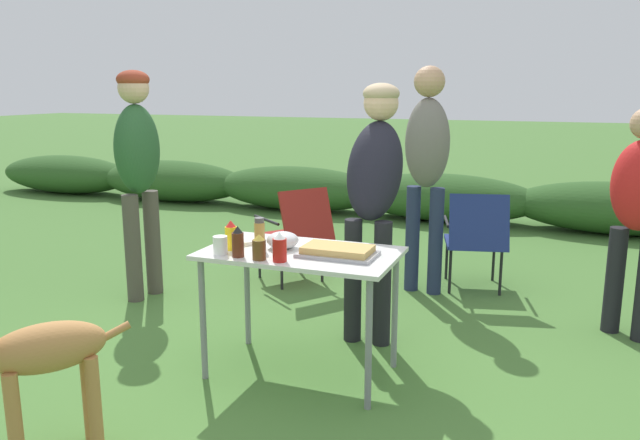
{
  "coord_description": "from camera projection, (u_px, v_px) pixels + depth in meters",
  "views": [
    {
      "loc": [
        1.33,
        -3.15,
        1.65
      ],
      "look_at": [
        0.05,
        0.18,
        0.89
      ],
      "focal_mm": 35.0,
      "sensor_mm": 36.0,
      "label": 1
    }
  ],
  "objects": [
    {
      "name": "standing_person_in_navy_coat",
      "position": [
        427.0,
        157.0,
        4.92
      ],
      "size": [
        0.39,
        0.31,
        1.82
      ],
      "rotation": [
        0.0,
        0.0,
        -0.14
      ],
      "color": "#232D4C",
      "rests_on": "ground"
    },
    {
      "name": "folding_table",
      "position": [
        301.0,
        264.0,
        3.55
      ],
      "size": [
        1.1,
        0.64,
        0.74
      ],
      "color": "silver",
      "rests_on": "ground"
    },
    {
      "name": "mustard_bottle",
      "position": [
        231.0,
        236.0,
        3.55
      ],
      "size": [
        0.07,
        0.07,
        0.17
      ],
      "color": "yellow",
      "rests_on": "folding_table"
    },
    {
      "name": "mixing_bowl",
      "position": [
        283.0,
        240.0,
        3.59
      ],
      "size": [
        0.18,
        0.18,
        0.1
      ],
      "primitive_type": "ellipsoid",
      "color": "silver",
      "rests_on": "folding_table"
    },
    {
      "name": "dog",
      "position": [
        38.0,
        359.0,
        2.73
      ],
      "size": [
        0.54,
        0.65,
        0.69
      ],
      "rotation": [
        0.0,
        0.0,
        2.47
      ],
      "color": "#B27A42",
      "rests_on": "ground"
    },
    {
      "name": "plate_stack",
      "position": [
        241.0,
        240.0,
        3.73
      ],
      "size": [
        0.21,
        0.21,
        0.02
      ],
      "primitive_type": "cylinder",
      "color": "white",
      "rests_on": "folding_table"
    },
    {
      "name": "beer_bottle",
      "position": [
        259.0,
        248.0,
        3.35
      ],
      "size": [
        0.07,
        0.07,
        0.14
      ],
      "color": "brown",
      "rests_on": "folding_table"
    },
    {
      "name": "shrub_hedge",
      "position": [
        443.0,
        197.0,
        7.83
      ],
      "size": [
        14.4,
        0.9,
        0.6
      ],
      "color": "#2D5623",
      "rests_on": "ground"
    },
    {
      "name": "standing_person_in_gray_fleece",
      "position": [
        138.0,
        160.0,
        4.8
      ],
      "size": [
        0.33,
        0.43,
        1.78
      ],
      "rotation": [
        0.0,
        0.0,
        1.44
      ],
      "color": "#4C473D",
      "rests_on": "ground"
    },
    {
      "name": "bbq_sauce_bottle",
      "position": [
        238.0,
        242.0,
        3.4
      ],
      "size": [
        0.07,
        0.07,
        0.17
      ],
      "color": "#562314",
      "rests_on": "folding_table"
    },
    {
      "name": "standing_person_in_olive_jacket",
      "position": [
        638.0,
        204.0,
        4.04
      ],
      "size": [
        0.46,
        0.42,
        1.53
      ],
      "rotation": [
        0.0,
        0.0,
        -0.53
      ],
      "color": "black",
      "rests_on": "ground"
    },
    {
      "name": "camp_chair_green_behind_table",
      "position": [
        476.0,
        236.0,
        5.07
      ],
      "size": [
        0.59,
        0.68,
        0.83
      ],
      "rotation": [
        0.0,
        0.0,
        0.24
      ],
      "color": "navy",
      "rests_on": "ground"
    },
    {
      "name": "ketchup_bottle",
      "position": [
        280.0,
        248.0,
        3.31
      ],
      "size": [
        0.08,
        0.08,
        0.16
      ],
      "color": "red",
      "rests_on": "folding_table"
    },
    {
      "name": "spice_jar",
      "position": [
        260.0,
        234.0,
        3.54
      ],
      "size": [
        0.06,
        0.06,
        0.19
      ],
      "color": "#B2893D",
      "rests_on": "folding_table"
    },
    {
      "name": "food_tray",
      "position": [
        338.0,
        251.0,
        3.43
      ],
      "size": [
        0.42,
        0.25,
        0.06
      ],
      "color": "#9E9EA3",
      "rests_on": "folding_table"
    },
    {
      "name": "ground_plane",
      "position": [
        301.0,
        372.0,
        3.69
      ],
      "size": [
        60.0,
        60.0,
        0.0
      ],
      "primitive_type": "plane",
      "color": "#477533"
    },
    {
      "name": "paper_cup_stack",
      "position": [
        220.0,
        245.0,
        3.45
      ],
      "size": [
        0.08,
        0.08,
        0.1
      ],
      "primitive_type": "cylinder",
      "color": "white",
      "rests_on": "folding_table"
    },
    {
      "name": "standing_person_in_dark_puffer",
      "position": [
        374.0,
        181.0,
        4.02
      ],
      "size": [
        0.36,
        0.49,
        1.68
      ],
      "rotation": [
        0.0,
        0.0,
        0.01
      ],
      "color": "black",
      "rests_on": "ground"
    },
    {
      "name": "camp_chair_near_hedge",
      "position": [
        297.0,
        230.0,
        5.28
      ],
      "size": [
        0.75,
        0.72,
        0.83
      ],
      "rotation": [
        0.0,
        0.0,
        0.94
      ],
      "color": "maroon",
      "rests_on": "ground"
    }
  ]
}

